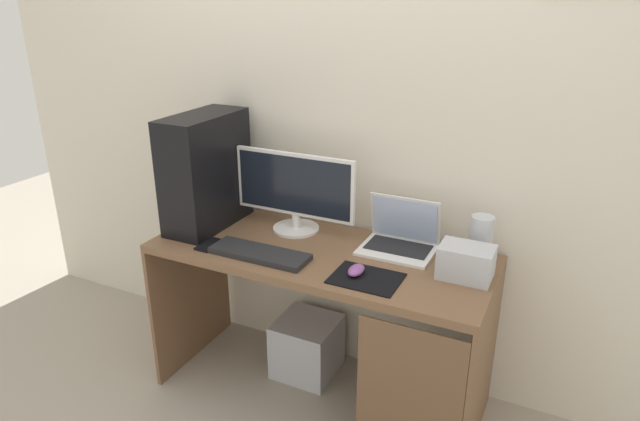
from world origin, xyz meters
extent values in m
plane|color=#9E9384|center=(0.00, 0.00, 0.00)|extent=(8.00, 8.00, 0.00)
cube|color=beige|center=(0.00, 0.33, 1.30)|extent=(4.00, 0.04, 2.60)
cube|color=brown|center=(0.00, 0.00, 0.71)|extent=(1.43, 0.58, 0.03)
cube|color=brown|center=(-0.71, 0.00, 0.35)|extent=(0.02, 0.58, 0.70)
cube|color=brown|center=(0.71, 0.00, 0.35)|extent=(0.02, 0.58, 0.70)
cube|color=brown|center=(0.50, -0.29, 0.38)|extent=(0.40, 0.01, 0.56)
cube|color=black|center=(-0.59, 0.03, 0.99)|extent=(0.20, 0.44, 0.52)
cylinder|color=white|center=(-0.19, 0.15, 0.74)|extent=(0.21, 0.21, 0.01)
cylinder|color=white|center=(-0.19, 0.15, 0.78)|extent=(0.04, 0.04, 0.07)
cube|color=white|center=(-0.19, 0.14, 0.95)|extent=(0.57, 0.02, 0.28)
cube|color=black|center=(-0.19, 0.13, 0.95)|extent=(0.54, 0.00, 0.25)
cube|color=white|center=(0.29, 0.13, 0.74)|extent=(0.30, 0.23, 0.01)
cube|color=black|center=(0.29, 0.15, 0.74)|extent=(0.26, 0.15, 0.00)
cube|color=white|center=(0.29, 0.22, 0.85)|extent=(0.30, 0.05, 0.21)
cube|color=#ADC1E5|center=(0.29, 0.21, 0.84)|extent=(0.28, 0.04, 0.18)
cylinder|color=#B7BCC6|center=(0.62, 0.19, 0.83)|extent=(0.09, 0.09, 0.19)
cube|color=#B7BCC6|center=(0.60, 0.03, 0.79)|extent=(0.20, 0.14, 0.13)
cube|color=#232326|center=(-0.20, -0.16, 0.74)|extent=(0.42, 0.14, 0.02)
cube|color=black|center=(0.27, -0.15, 0.73)|extent=(0.26, 0.20, 0.00)
ellipsoid|color=#8C4C99|center=(0.22, -0.14, 0.75)|extent=(0.06, 0.10, 0.03)
cube|color=black|center=(-0.44, -0.17, 0.74)|extent=(0.07, 0.13, 0.01)
cube|color=#B7BCC6|center=(-0.13, 0.12, 0.14)|extent=(0.28, 0.28, 0.28)
camera|label=1|loc=(0.93, -1.90, 1.75)|focal=31.36mm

